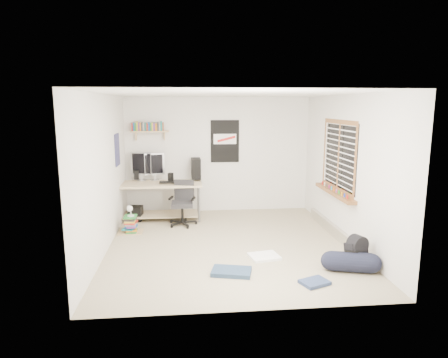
{
  "coord_description": "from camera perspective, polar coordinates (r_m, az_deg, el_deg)",
  "views": [
    {
      "loc": [
        -0.7,
        -6.42,
        2.32
      ],
      "look_at": [
        -0.05,
        0.4,
        1.05
      ],
      "focal_mm": 32.0,
      "sensor_mm": 36.0,
      "label": 1
    }
  ],
  "objects": [
    {
      "name": "window",
      "position": [
        7.28,
        15.95,
        3.2
      ],
      "size": [
        0.1,
        1.5,
        1.26
      ],
      "primitive_type": "cube",
      "color": "brown",
      "rests_on": "right_wall"
    },
    {
      "name": "poster_back_wall",
      "position": [
        8.72,
        0.13,
        5.41
      ],
      "size": [
        0.62,
        0.03,
        0.92
      ],
      "primitive_type": "cube",
      "color": "black",
      "rests_on": "back_wall"
    },
    {
      "name": "speaker_right",
      "position": [
        8.19,
        -7.63,
        0.24
      ],
      "size": [
        0.12,
        0.12,
        0.18
      ],
      "primitive_type": "cube",
      "rotation": [
        0.0,
        0.0,
        -0.43
      ],
      "color": "black",
      "rests_on": "desk"
    },
    {
      "name": "office_chair",
      "position": [
        7.83,
        -6.01,
        -3.1
      ],
      "size": [
        0.69,
        0.69,
        0.88
      ],
      "primitive_type": "cube",
      "rotation": [
        0.0,
        0.0,
        -0.24
      ],
      "color": "black",
      "rests_on": "floor"
    },
    {
      "name": "ceiling",
      "position": [
        6.46,
        0.76,
        12.11
      ],
      "size": [
        4.0,
        4.5,
        0.01
      ],
      "primitive_type": "cube",
      "color": "white",
      "rests_on": "ground"
    },
    {
      "name": "monitor_left",
      "position": [
        8.55,
        -11.73,
        1.59
      ],
      "size": [
        0.45,
        0.22,
        0.49
      ],
      "primitive_type": "cube",
      "rotation": [
        0.0,
        0.0,
        -0.27
      ],
      "color": "#B4B4B9",
      "rests_on": "desk"
    },
    {
      "name": "jeans_b",
      "position": [
        5.56,
        12.82,
        -14.19
      ],
      "size": [
        0.43,
        0.38,
        0.04
      ],
      "primitive_type": "cube",
      "rotation": [
        0.0,
        0.0,
        0.38
      ],
      "color": "navy",
      "rests_on": "floor"
    },
    {
      "name": "backpack",
      "position": [
        6.13,
        18.42,
        -10.31
      ],
      "size": [
        0.36,
        0.32,
        0.39
      ],
      "primitive_type": "cube",
      "rotation": [
        0.0,
        0.0,
        0.37
      ],
      "color": "black",
      "rests_on": "floor"
    },
    {
      "name": "right_wall",
      "position": [
        7.05,
        17.17,
        1.27
      ],
      "size": [
        0.01,
        4.5,
        2.5
      ],
      "primitive_type": "cube",
      "color": "silver",
      "rests_on": "ground"
    },
    {
      "name": "desk",
      "position": [
        8.34,
        -9.18,
        -3.23
      ],
      "size": [
        1.89,
        1.4,
        0.79
      ],
      "primitive_type": "cube",
      "rotation": [
        0.0,
        0.0,
        -0.42
      ],
      "color": "tan",
      "rests_on": "floor"
    },
    {
      "name": "floor",
      "position": [
        6.86,
        0.71,
        -9.33
      ],
      "size": [
        4.0,
        4.5,
        0.01
      ],
      "primitive_type": "cube",
      "color": "gray",
      "rests_on": "ground"
    },
    {
      "name": "tshirt",
      "position": [
        6.32,
        5.76,
        -10.94
      ],
      "size": [
        0.51,
        0.45,
        0.04
      ],
      "primitive_type": "cube",
      "rotation": [
        0.0,
        0.0,
        0.19
      ],
      "color": "white",
      "rests_on": "floor"
    },
    {
      "name": "desk_lamp",
      "position": [
        7.54,
        -13.19,
        -4.73
      ],
      "size": [
        0.13,
        0.21,
        0.2
      ],
      "primitive_type": "cube",
      "rotation": [
        0.0,
        0.0,
        -0.05
      ],
      "color": "white",
      "rests_on": "book_stack"
    },
    {
      "name": "book_stack",
      "position": [
        7.62,
        -13.25,
        -6.36
      ],
      "size": [
        0.55,
        0.48,
        0.33
      ],
      "primitive_type": "cube",
      "rotation": [
        0.0,
        0.0,
        -0.18
      ],
      "color": "olive",
      "rests_on": "floor"
    },
    {
      "name": "wall_shelf",
      "position": [
        8.61,
        -10.54,
        6.7
      ],
      "size": [
        0.8,
        0.22,
        0.24
      ],
      "primitive_type": "cube",
      "color": "tan",
      "rests_on": "back_wall"
    },
    {
      "name": "left_wall",
      "position": [
        6.64,
        -16.74,
        0.74
      ],
      "size": [
        0.01,
        4.5,
        2.5
      ],
      "primitive_type": "cube",
      "color": "silver",
      "rests_on": "ground"
    },
    {
      "name": "back_wall",
      "position": [
        8.77,
        -0.86,
        3.46
      ],
      "size": [
        4.0,
        0.01,
        2.5
      ],
      "primitive_type": "cube",
      "color": "silver",
      "rests_on": "ground"
    },
    {
      "name": "jeans_a",
      "position": [
        5.73,
        1.08,
        -13.09
      ],
      "size": [
        0.61,
        0.47,
        0.06
      ],
      "primitive_type": "cube",
      "rotation": [
        0.0,
        0.0,
        -0.24
      ],
      "color": "#22354E",
      "rests_on": "floor"
    },
    {
      "name": "keyboard",
      "position": [
        8.13,
        -7.72,
        -0.4
      ],
      "size": [
        0.42,
        0.15,
        0.02
      ],
      "primitive_type": "cube",
      "rotation": [
        0.0,
        0.0,
        -0.0
      ],
      "color": "black",
      "rests_on": "desk"
    },
    {
      "name": "subwoofer",
      "position": [
        8.38,
        -12.53,
        -4.85
      ],
      "size": [
        0.3,
        0.3,
        0.3
      ],
      "primitive_type": "cube",
      "rotation": [
        0.0,
        0.0,
        -0.12
      ],
      "color": "black",
      "rests_on": "floor"
    },
    {
      "name": "speaker_left",
      "position": [
        8.58,
        -12.43,
        0.59
      ],
      "size": [
        0.12,
        0.12,
        0.19
      ],
      "primitive_type": "cube",
      "rotation": [
        0.0,
        0.0,
        0.29
      ],
      "color": "black",
      "rests_on": "desk"
    },
    {
      "name": "monitor_right",
      "position": [
        8.53,
        -9.91,
        1.52
      ],
      "size": [
        0.43,
        0.2,
        0.46
      ],
      "primitive_type": "cube",
      "rotation": [
        0.0,
        0.0,
        0.26
      ],
      "color": "#AEAFB4",
      "rests_on": "desk"
    },
    {
      "name": "pc_tower",
      "position": [
        8.51,
        -4.03,
        1.53
      ],
      "size": [
        0.2,
        0.41,
        0.42
      ],
      "primitive_type": "cube",
      "rotation": [
        0.0,
        0.0,
        0.02
      ],
      "color": "black",
      "rests_on": "desk"
    },
    {
      "name": "baseboard_heater",
      "position": [
        7.56,
        15.47,
        -7.07
      ],
      "size": [
        0.08,
        2.5,
        0.18
      ],
      "primitive_type": "cube",
      "color": "#B7B2A8",
      "rests_on": "floor"
    },
    {
      "name": "poster_left_wall",
      "position": [
        7.77,
        -15.01,
        4.06
      ],
      "size": [
        0.02,
        0.42,
        0.6
      ],
      "primitive_type": "cube",
      "color": "navy",
      "rests_on": "left_wall"
    },
    {
      "name": "duffel_bag",
      "position": [
        6.03,
        17.68,
        -11.26
      ],
      "size": [
        0.35,
        0.35,
        0.56
      ],
      "primitive_type": "cylinder",
      "rotation": [
        0.0,
        0.0,
        -0.27
      ],
      "color": "black",
      "rests_on": "floor"
    }
  ]
}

